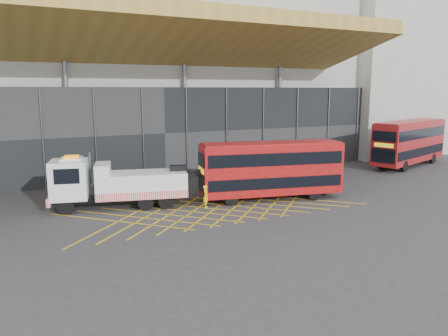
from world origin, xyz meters
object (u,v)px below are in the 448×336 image
bus_towed (271,168)px  worker (206,197)px  recovery_truck (115,183)px  bus_second (410,141)px

bus_towed → worker: bearing=-167.0°
bus_towed → worker: size_ratio=6.77×
recovery_truck → bus_towed: 10.87m
bus_second → worker: (-25.44, -5.78, -1.82)m
bus_second → recovery_truck: bearing=167.8°
recovery_truck → worker: (5.42, -2.65, -0.91)m
recovery_truck → bus_towed: size_ratio=1.00×
bus_towed → worker: bus_towed is taller
recovery_truck → worker: recovery_truck is taller
recovery_truck → bus_second: bus_second is taller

